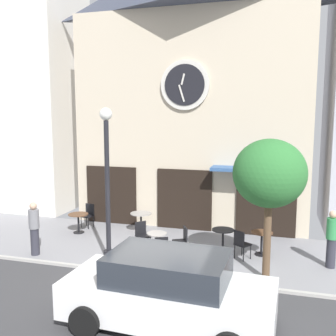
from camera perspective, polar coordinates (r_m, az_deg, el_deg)
The scene contains 18 objects.
ground_plane at distance 10.27m, azimuth -2.21°, elevation -17.24°, with size 29.17×10.18×0.13m.
clock_building at distance 15.41m, azimuth 3.57°, elevation 12.32°, with size 9.03×3.44×10.67m.
neighbor_building_left at distance 19.81m, azimuth -21.14°, elevation 16.01°, with size 5.38×3.66×14.61m.
street_lamp at distance 11.21m, azimuth -9.00°, elevation -2.63°, with size 0.36×0.36×4.55m.
street_tree at distance 10.13m, azimuth 14.86°, elevation -0.93°, with size 1.87×1.69×3.75m.
cafe_table_leftmost at distance 14.66m, azimuth -13.19°, elevation -7.43°, with size 0.73×0.73×0.72m.
cafe_table_near_curb at distance 14.30m, azimuth -4.04°, elevation -7.45°, with size 0.79×0.79×0.75m.
cafe_table_near_door at distance 12.04m, azimuth -1.66°, elevation -10.78°, with size 0.62×0.62×0.73m.
cafe_table_center at distance 12.37m, azimuth 8.17°, elevation -10.04°, with size 0.70×0.70×0.77m.
cafe_table_center_left at distance 12.46m, azimuth 13.77°, elevation -10.24°, with size 0.67×0.67×0.74m.
cafe_chair_near_tree at distance 15.33m, azimuth -11.74°, elevation -6.65°, with size 0.46×0.46×0.90m.
cafe_chair_under_awning at distance 12.08m, azimuth 2.15°, elevation -10.49°, with size 0.54×0.54×0.90m.
cafe_chair_outer at distance 11.24m, azimuth -1.02°, elevation -11.91°, with size 0.52×0.52×0.90m.
cafe_chair_facing_street at distance 12.63m, azimuth -3.91°, elevation -9.67°, with size 0.57×0.57×0.90m.
cafe_chair_mid_row at distance 11.96m, azimuth 10.83°, elevation -10.82°, with size 0.56×0.56×0.90m.
pedestrian_green at distance 12.00m, azimuth 23.20°, elevation -9.60°, with size 0.44×0.44×1.67m.
pedestrian_grey at distance 12.72m, azimuth -19.28°, elevation -8.42°, with size 0.37×0.37×1.67m.
parked_car_white at distance 8.25m, azimuth 0.03°, elevation -17.80°, with size 4.37×2.15×1.55m.
Camera 1 is at (2.93, -9.33, 4.34)m, focal length 40.95 mm.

